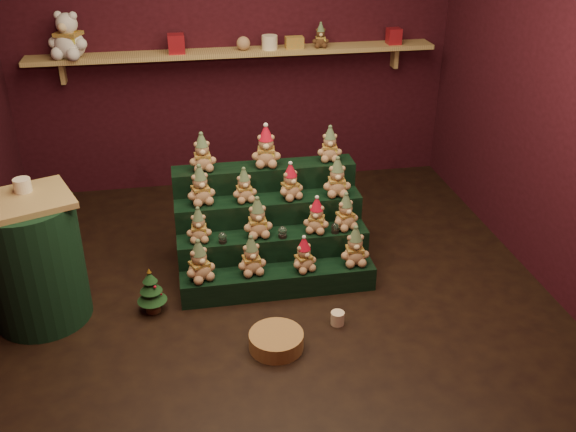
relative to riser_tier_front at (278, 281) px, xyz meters
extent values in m
plane|color=black|center=(-0.07, -0.01, -0.09)|extent=(4.00, 4.00, 0.00)
cube|color=black|center=(-0.07, 2.04, 1.31)|extent=(4.00, 0.10, 2.80)
cube|color=black|center=(-0.07, -2.06, 1.31)|extent=(4.00, 0.10, 2.80)
cube|color=black|center=(1.98, -0.01, 1.31)|extent=(0.10, 4.00, 2.80)
cube|color=tan|center=(-0.07, 1.86, 1.21)|extent=(3.60, 0.26, 0.04)
cube|color=tan|center=(-1.57, 1.93, 1.09)|extent=(0.04, 0.12, 0.20)
cube|color=tan|center=(1.43, 1.93, 1.09)|extent=(0.04, 0.12, 0.20)
cube|color=black|center=(0.00, 0.00, 0.00)|extent=(1.40, 0.22, 0.18)
cube|color=black|center=(0.00, 0.22, 0.09)|extent=(1.40, 0.22, 0.36)
cube|color=black|center=(0.00, 0.44, 0.18)|extent=(1.40, 0.22, 0.54)
cube|color=black|center=(0.00, 0.66, 0.27)|extent=(1.40, 0.22, 0.72)
cylinder|color=black|center=(-0.38, 0.16, 0.28)|extent=(0.06, 0.06, 0.02)
sphere|color=white|center=(-0.38, 0.16, 0.32)|extent=(0.06, 0.06, 0.06)
cylinder|color=black|center=(0.06, 0.16, 0.28)|extent=(0.06, 0.06, 0.02)
sphere|color=white|center=(0.06, 0.16, 0.32)|extent=(0.06, 0.06, 0.06)
cylinder|color=black|center=(0.45, 0.16, 0.28)|extent=(0.06, 0.06, 0.02)
sphere|color=white|center=(0.45, 0.16, 0.32)|extent=(0.06, 0.06, 0.06)
cube|color=tan|center=(-1.62, 0.00, 0.79)|extent=(0.72, 0.67, 0.04)
cylinder|color=black|center=(-1.62, 0.00, 0.34)|extent=(0.63, 0.63, 0.86)
cylinder|color=beige|center=(-1.62, 0.10, 0.85)|extent=(0.11, 0.11, 0.09)
cylinder|color=#482B19|center=(-0.89, -0.08, -0.06)|extent=(0.10, 0.10, 0.05)
cone|color=#133419|center=(-0.89, -0.08, 0.05)|extent=(0.20, 0.20, 0.10)
cone|color=#133419|center=(-0.89, -0.08, 0.12)|extent=(0.15, 0.15, 0.09)
cone|color=#133419|center=(-0.89, -0.08, 0.19)|extent=(0.10, 0.10, 0.07)
cone|color=gold|center=(-0.89, -0.08, 0.24)|extent=(0.03, 0.03, 0.03)
cylinder|color=beige|center=(-0.19, -0.68, -0.04)|extent=(0.09, 0.09, 0.09)
cylinder|color=beige|center=(0.33, -0.44, -0.04)|extent=(0.09, 0.09, 0.09)
cylinder|color=#9F7C40|center=(-0.12, -0.62, -0.04)|extent=(0.45, 0.45, 0.11)
cube|color=maroon|center=(-0.58, 1.84, 1.31)|extent=(0.14, 0.14, 0.16)
cylinder|color=beige|center=(0.23, 1.84, 1.29)|extent=(0.14, 0.14, 0.12)
cube|color=maroon|center=(1.38, 1.84, 1.30)|extent=(0.12, 0.12, 0.14)
sphere|color=tan|center=(0.00, 1.84, 1.29)|extent=(0.12, 0.12, 0.12)
cube|color=orange|center=(0.46, 1.84, 1.28)|extent=(0.16, 0.10, 0.10)
camera|label=1|loc=(-0.61, -3.81, 2.58)|focal=40.00mm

